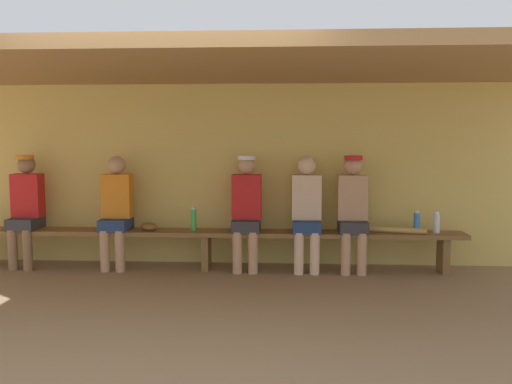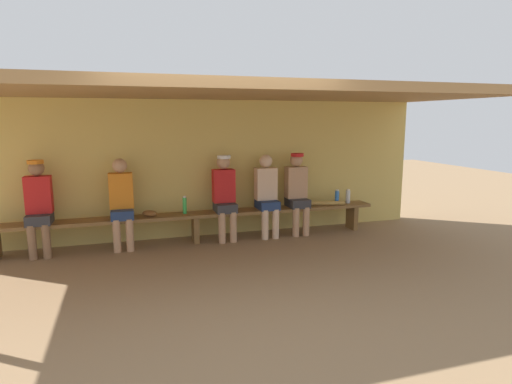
{
  "view_description": "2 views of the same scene",
  "coord_description": "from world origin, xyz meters",
  "px_view_note": "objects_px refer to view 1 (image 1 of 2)",
  "views": [
    {
      "loc": [
        0.95,
        -4.71,
        1.53
      ],
      "look_at": [
        0.6,
        1.43,
        0.93
      ],
      "focal_mm": 38.06,
      "sensor_mm": 36.0,
      "label": 1
    },
    {
      "loc": [
        -1.01,
        -4.87,
        1.91
      ],
      "look_at": [
        0.88,
        1.19,
        0.81
      ],
      "focal_mm": 29.86,
      "sensor_mm": 36.0,
      "label": 2
    }
  ],
  "objects_px": {
    "water_bottle_blue": "(194,219)",
    "player_in_blue": "(116,207)",
    "water_bottle_clear": "(436,223)",
    "player_in_red": "(26,205)",
    "baseball_glove_tan": "(149,227)",
    "bench": "(206,237)",
    "player_with_sunglasses": "(353,208)",
    "player_rightmost": "(246,207)",
    "water_bottle_orange": "(417,223)",
    "baseball_bat": "(386,230)",
    "player_middle": "(307,209)"
  },
  "relations": [
    {
      "from": "water_bottle_clear",
      "to": "bench",
      "type": "bearing_deg",
      "value": -179.62
    },
    {
      "from": "player_rightmost",
      "to": "water_bottle_orange",
      "type": "relative_size",
      "value": 5.27
    },
    {
      "from": "player_in_blue",
      "to": "water_bottle_blue",
      "type": "xyz_separation_m",
      "value": [
        0.92,
        0.03,
        -0.14
      ]
    },
    {
      "from": "bench",
      "to": "water_bottle_blue",
      "type": "height_order",
      "value": "water_bottle_blue"
    },
    {
      "from": "water_bottle_blue",
      "to": "baseball_glove_tan",
      "type": "height_order",
      "value": "water_bottle_blue"
    },
    {
      "from": "player_in_blue",
      "to": "baseball_bat",
      "type": "bearing_deg",
      "value": -0.06
    },
    {
      "from": "player_in_red",
      "to": "water_bottle_clear",
      "type": "bearing_deg",
      "value": 0.17
    },
    {
      "from": "baseball_glove_tan",
      "to": "player_in_blue",
      "type": "bearing_deg",
      "value": 35.45
    },
    {
      "from": "player_middle",
      "to": "baseball_bat",
      "type": "distance_m",
      "value": 0.95
    },
    {
      "from": "player_in_red",
      "to": "player_middle",
      "type": "height_order",
      "value": "player_in_red"
    },
    {
      "from": "bench",
      "to": "player_in_red",
      "type": "bearing_deg",
      "value": 179.91
    },
    {
      "from": "bench",
      "to": "baseball_glove_tan",
      "type": "height_order",
      "value": "baseball_glove_tan"
    },
    {
      "from": "bench",
      "to": "water_bottle_clear",
      "type": "relative_size",
      "value": 24.74
    },
    {
      "from": "water_bottle_orange",
      "to": "baseball_bat",
      "type": "xyz_separation_m",
      "value": [
        -0.34,
        0.02,
        -0.09
      ]
    },
    {
      "from": "water_bottle_orange",
      "to": "baseball_bat",
      "type": "height_order",
      "value": "water_bottle_orange"
    },
    {
      "from": "water_bottle_clear",
      "to": "baseball_bat",
      "type": "xyz_separation_m",
      "value": [
        -0.57,
        -0.02,
        -0.08
      ]
    },
    {
      "from": "water_bottle_clear",
      "to": "baseball_glove_tan",
      "type": "bearing_deg",
      "value": -179.48
    },
    {
      "from": "baseball_glove_tan",
      "to": "water_bottle_blue",
      "type": "bearing_deg",
      "value": -137.85
    },
    {
      "from": "water_bottle_blue",
      "to": "water_bottle_clear",
      "type": "xyz_separation_m",
      "value": [
        2.82,
        -0.01,
        -0.02
      ]
    },
    {
      "from": "player_in_red",
      "to": "baseball_glove_tan",
      "type": "bearing_deg",
      "value": -0.62
    },
    {
      "from": "player_in_blue",
      "to": "water_bottle_blue",
      "type": "height_order",
      "value": "player_in_blue"
    },
    {
      "from": "player_middle",
      "to": "player_in_blue",
      "type": "bearing_deg",
      "value": 180.0
    },
    {
      "from": "water_bottle_blue",
      "to": "player_in_blue",
      "type": "bearing_deg",
      "value": -178.44
    },
    {
      "from": "player_in_red",
      "to": "player_rightmost",
      "type": "relative_size",
      "value": 1.0
    },
    {
      "from": "player_rightmost",
      "to": "water_bottle_blue",
      "type": "distance_m",
      "value": 0.64
    },
    {
      "from": "player_with_sunglasses",
      "to": "water_bottle_clear",
      "type": "bearing_deg",
      "value": 0.84
    },
    {
      "from": "water_bottle_orange",
      "to": "baseball_glove_tan",
      "type": "height_order",
      "value": "water_bottle_orange"
    },
    {
      "from": "player_middle",
      "to": "water_bottle_blue",
      "type": "bearing_deg",
      "value": 178.92
    },
    {
      "from": "player_in_red",
      "to": "bench",
      "type": "bearing_deg",
      "value": -0.09
    },
    {
      "from": "player_in_blue",
      "to": "bench",
      "type": "bearing_deg",
      "value": -0.16
    },
    {
      "from": "water_bottle_blue",
      "to": "player_rightmost",
      "type": "bearing_deg",
      "value": -2.25
    },
    {
      "from": "baseball_bat",
      "to": "baseball_glove_tan",
      "type": "bearing_deg",
      "value": -166.16
    },
    {
      "from": "bench",
      "to": "player_in_red",
      "type": "height_order",
      "value": "player_in_red"
    },
    {
      "from": "player_middle",
      "to": "baseball_glove_tan",
      "type": "distance_m",
      "value": 1.87
    },
    {
      "from": "player_in_red",
      "to": "baseball_bat",
      "type": "xyz_separation_m",
      "value": [
        4.27,
        -0.0,
        -0.25
      ]
    },
    {
      "from": "player_in_red",
      "to": "baseball_glove_tan",
      "type": "xyz_separation_m",
      "value": [
        1.49,
        -0.02,
        -0.24
      ]
    },
    {
      "from": "bench",
      "to": "player_rightmost",
      "type": "height_order",
      "value": "player_rightmost"
    },
    {
      "from": "baseball_glove_tan",
      "to": "player_with_sunglasses",
      "type": "bearing_deg",
      "value": -141.87
    },
    {
      "from": "bench",
      "to": "water_bottle_orange",
      "type": "bearing_deg",
      "value": -0.39
    },
    {
      "from": "player_rightmost",
      "to": "baseball_bat",
      "type": "bearing_deg",
      "value": -0.13
    },
    {
      "from": "bench",
      "to": "water_bottle_clear",
      "type": "distance_m",
      "value": 2.67
    },
    {
      "from": "player_middle",
      "to": "baseball_bat",
      "type": "height_order",
      "value": "player_middle"
    },
    {
      "from": "bench",
      "to": "player_in_red",
      "type": "relative_size",
      "value": 4.46
    },
    {
      "from": "water_bottle_blue",
      "to": "water_bottle_orange",
      "type": "relative_size",
      "value": 1.07
    },
    {
      "from": "player_in_blue",
      "to": "baseball_glove_tan",
      "type": "distance_m",
      "value": 0.45
    },
    {
      "from": "player_rightmost",
      "to": "water_bottle_clear",
      "type": "bearing_deg",
      "value": 0.37
    },
    {
      "from": "player_with_sunglasses",
      "to": "player_middle",
      "type": "height_order",
      "value": "player_with_sunglasses"
    },
    {
      "from": "water_bottle_orange",
      "to": "baseball_glove_tan",
      "type": "relative_size",
      "value": 1.06
    },
    {
      "from": "player_in_red",
      "to": "player_middle",
      "type": "distance_m",
      "value": 3.35
    },
    {
      "from": "bench",
      "to": "baseball_bat",
      "type": "relative_size",
      "value": 6.68
    }
  ]
}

